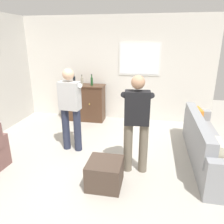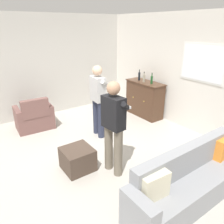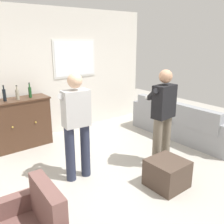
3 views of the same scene
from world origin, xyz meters
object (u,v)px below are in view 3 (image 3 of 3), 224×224
bottle_wine_green (4,95)px  person_standing_left (76,122)px  ottoman (167,173)px  person_standing_right (163,114)px  bottle_liquor_amber (17,94)px  bottle_spirits_clear (30,92)px  sideboard_cabinet (21,123)px  couch (179,124)px

bottle_wine_green → person_standing_left: bearing=-72.7°
ottoman → person_standing_right: size_ratio=0.32×
bottle_liquor_amber → ottoman: (1.22, -2.73, -0.90)m
bottle_liquor_amber → person_standing_left: person_standing_left is taller
bottle_wine_green → person_standing_right: 2.95m
ottoman → bottle_liquor_amber: bearing=114.1°
bottle_spirits_clear → person_standing_left: 1.74m
bottle_wine_green → person_standing_right: person_standing_right is taller
sideboard_cabinet → bottle_wine_green: 0.67m
bottle_liquor_amber → ottoman: bottle_liquor_amber is taller
bottle_spirits_clear → person_standing_right: size_ratio=0.18×
bottle_wine_green → person_standing_right: bearing=-50.1°
ottoman → sideboard_cabinet: bearing=113.5°
bottle_liquor_amber → person_standing_right: bearing=-53.4°
bottle_liquor_amber → bottle_spirits_clear: (0.26, 0.04, 0.01)m
bottle_wine_green → bottle_liquor_amber: size_ratio=1.10×
bottle_liquor_amber → bottle_spirits_clear: bottle_spirits_clear is taller
person_standing_left → bottle_liquor_amber: bearing=100.3°
ottoman → person_standing_right: (0.43, 0.51, 0.73)m
couch → bottle_wine_green: size_ratio=7.89×
bottle_wine_green → bottle_spirits_clear: (0.49, 0.00, -0.01)m
couch → ottoman: couch is taller
couch → bottle_liquor_amber: 3.43m
couch → bottle_spirits_clear: bottle_spirits_clear is taller
bottle_wine_green → ottoman: bearing=-62.2°
couch → person_standing_right: size_ratio=1.46×
sideboard_cabinet → person_standing_right: bearing=-54.2°
bottle_wine_green → bottle_spirits_clear: bottle_wine_green is taller
sideboard_cabinet → person_standing_left: size_ratio=0.70×
couch → bottle_wine_green: (-3.13, 1.69, 0.80)m
bottle_spirits_clear → person_standing_right: person_standing_right is taller
bottle_liquor_amber → person_standing_left: 1.73m
person_standing_left → person_standing_right: size_ratio=1.00×
couch → ottoman: 2.00m
bottle_wine_green → ottoman: size_ratio=0.59×
bottle_wine_green → bottle_liquor_amber: 0.23m
sideboard_cabinet → person_standing_right: person_standing_right is taller
bottle_liquor_amber → person_standing_right: size_ratio=0.17×
bottle_liquor_amber → ottoman: bearing=-65.9°
bottle_wine_green → person_standing_left: 1.81m
bottle_spirits_clear → person_standing_right: bearing=-58.4°
bottle_liquor_amber → bottle_spirits_clear: 0.27m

